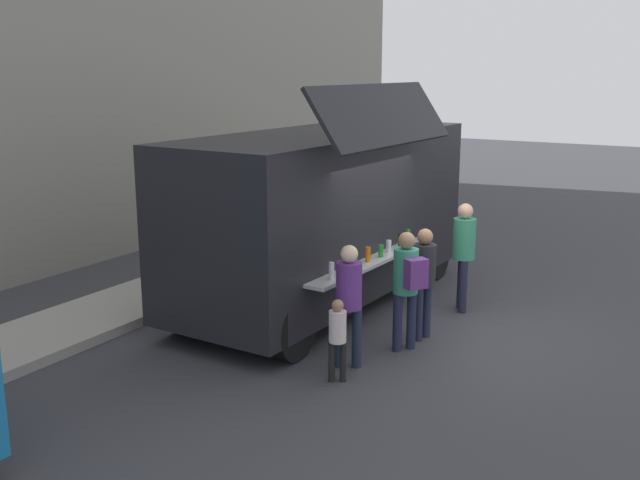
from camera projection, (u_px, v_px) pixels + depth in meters
The scene contains 9 objects.
ground_plane at pixel (433, 331), 11.16m from camera, with size 60.00×60.00×0.00m, color #38383D.
curb_strip at pixel (24, 344), 10.46m from camera, with size 28.00×1.60×0.15m, color #9E998E.
food_truck_main at pixel (325, 212), 12.18m from camera, with size 6.21×2.98×3.67m.
trash_bin at pixel (321, 222), 16.78m from camera, with size 0.60×0.60×0.94m, color #2D5F39.
customer_front_ordering at pixel (424, 274), 10.65m from camera, with size 0.34×0.34×1.66m.
customer_mid_with_backpack at pixel (407, 279), 10.18m from camera, with size 0.49×0.55×1.71m.
customer_rear_waiting at pixel (349, 295), 9.62m from camera, with size 0.34×0.34×1.67m.
customer_extra_browsing at pixel (464, 247), 11.90m from camera, with size 0.36×0.36×1.79m.
child_near_queue at pixel (338, 333), 9.24m from camera, with size 0.22×0.22×1.09m.
Camera 1 is at (-9.95, -3.89, 3.91)m, focal length 41.37 mm.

